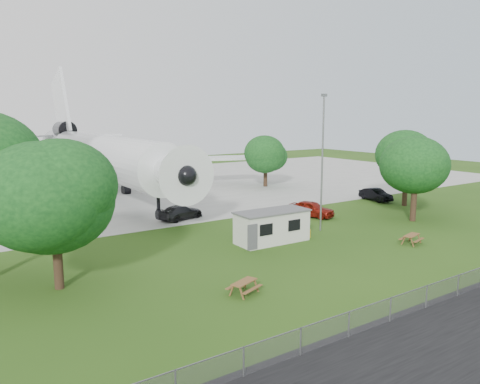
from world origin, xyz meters
TOP-DOWN VIEW (x-y plane):
  - ground at (0.00, 0.00)m, footprint 160.00×160.00m
  - asphalt_strip at (0.00, -13.00)m, footprint 120.00×8.00m
  - concrete_apron at (0.00, 38.00)m, footprint 120.00×46.00m
  - airliner at (-2.00, 35.86)m, footprint 46.36×47.73m
  - site_cabin at (2.30, 5.71)m, footprint 6.78×2.85m
  - picnic_west at (-6.00, -2.28)m, footprint 2.21×2.04m
  - picnic_east at (11.30, -1.10)m, footprint 2.12×1.91m
  - fence at (0.00, -9.50)m, footprint 58.00×0.04m
  - lamp_mast at (8.20, 6.20)m, footprint 0.16×0.16m
  - tree_west_small at (-14.75, 4.68)m, footprint 7.65×7.65m
  - tree_east_front at (18.47, 3.97)m, footprint 7.09×7.09m
  - tree_east_back at (24.43, 9.39)m, footprint 6.53×6.53m
  - tree_far_apron at (19.82, 29.74)m, footprint 6.09×6.09m
  - car_ne_hatch at (11.53, 11.01)m, footprint 3.38×5.09m
  - car_ne_sedan at (24.09, 13.26)m, footprint 2.11×4.63m
  - car_apron_van at (-0.13, 17.37)m, footprint 5.27×3.31m

SIDE VIEW (x-z plane):
  - ground at x=0.00m, z-range 0.00..0.00m
  - picnic_west at x=-6.00m, z-range -0.38..0.38m
  - picnic_east at x=11.30m, z-range -0.38..0.38m
  - fence at x=0.00m, z-range -0.65..0.65m
  - asphalt_strip at x=0.00m, z-range 0.00..0.02m
  - concrete_apron at x=0.00m, z-range 0.00..0.03m
  - car_apron_van at x=-0.13m, z-range 0.00..1.42m
  - car_ne_sedan at x=24.09m, z-range 0.00..1.47m
  - car_ne_hatch at x=11.53m, z-range 0.00..1.61m
  - site_cabin at x=2.30m, z-range 0.00..2.62m
  - tree_far_apron at x=19.82m, z-range 0.84..8.62m
  - airliner at x=-2.00m, z-range -3.57..14.11m
  - tree_east_front at x=18.47m, z-range 0.91..9.83m
  - tree_west_small at x=-14.75m, z-range 0.90..10.36m
  - tree_east_back at x=24.43m, z-range 1.28..10.39m
  - lamp_mast at x=8.20m, z-range 0.00..12.00m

